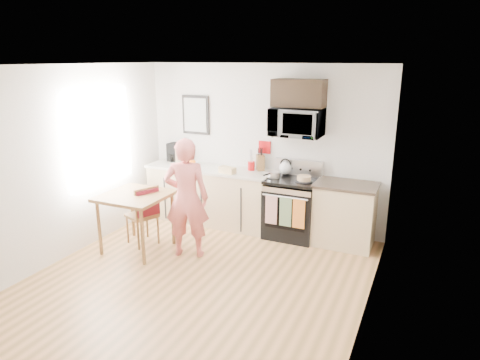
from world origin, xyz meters
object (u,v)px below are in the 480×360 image
at_px(range, 292,209).
at_px(microwave, 297,122).
at_px(dining_table, 136,201).
at_px(person, 187,198).
at_px(cake, 304,179).
at_px(chair, 146,208).

xyz_separation_m(range, microwave, (-0.00, 0.10, 1.32)).
height_order(range, dining_table, range).
relative_size(range, dining_table, 1.31).
bearing_deg(person, microwave, -150.06).
bearing_deg(cake, microwave, 137.95).
xyz_separation_m(person, dining_table, (-0.75, -0.14, -0.10)).
xyz_separation_m(microwave, chair, (-1.81, -1.34, -1.17)).
bearing_deg(chair, microwave, 60.55).
relative_size(range, cake, 4.62).
relative_size(microwave, person, 0.45).
bearing_deg(microwave, chair, -143.47).
xyz_separation_m(range, cake, (0.19, -0.07, 0.53)).
distance_m(chair, cake, 2.34).
bearing_deg(range, microwave, 90.06).
bearing_deg(person, range, -152.38).
relative_size(range, microwave, 1.53).
bearing_deg(chair, dining_table, -90.20).
distance_m(range, chair, 2.19).
bearing_deg(person, chair, -19.73).
bearing_deg(dining_table, chair, 65.79).
height_order(dining_table, cake, cake).
height_order(person, dining_table, person).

